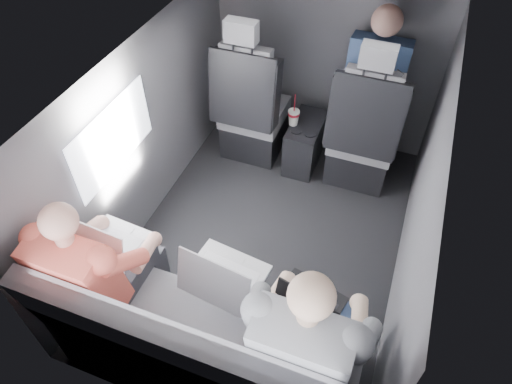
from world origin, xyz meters
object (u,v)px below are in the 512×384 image
at_px(passenger_rear_left, 100,268).
at_px(rear_bench, 202,350).
at_px(passenger_rear_right, 308,338).
at_px(passenger_front_right, 374,80).
at_px(front_seat_left, 252,114).
at_px(laptop_black, 308,303).
at_px(soda_cup, 294,117).
at_px(laptop_white, 111,242).
at_px(front_seat_right, 363,139).
at_px(laptop_silver, 222,275).
at_px(center_console, 305,143).

bearing_deg(passenger_rear_left, rear_bench, -9.03).
xyz_separation_m(passenger_rear_right, passenger_front_right, (-0.10, 2.07, 0.12)).
xyz_separation_m(front_seat_left, laptop_black, (0.92, -1.63, 0.23)).
xyz_separation_m(soda_cup, laptop_white, (-0.54, -1.64, 0.16)).
bearing_deg(passenger_front_right, front_seat_right, -84.48).
xyz_separation_m(laptop_black, passenger_front_right, (-0.05, 1.89, 0.13)).
bearing_deg(front_seat_left, passenger_rear_right, -61.70).
distance_m(front_seat_right, rear_bench, 1.96).
bearing_deg(laptop_silver, passenger_rear_right, -19.03).
xyz_separation_m(passenger_rear_left, passenger_rear_right, (1.13, -0.00, 0.02)).
xyz_separation_m(center_console, laptop_black, (0.47, -1.67, 0.43)).
height_order(soda_cup, passenger_rear_left, passenger_rear_left).
xyz_separation_m(laptop_black, passenger_rear_right, (0.05, -0.18, 0.01)).
bearing_deg(laptop_black, rear_bench, -149.90).
xyz_separation_m(front_seat_left, passenger_rear_right, (0.97, -1.81, 0.24)).
distance_m(rear_bench, laptop_silver, 0.43).
xyz_separation_m(soda_cup, laptop_silver, (0.12, -1.63, 0.17)).
xyz_separation_m(soda_cup, passenger_rear_right, (0.62, -1.80, 0.17)).
distance_m(laptop_black, passenger_rear_right, 0.19).
distance_m(passenger_rear_right, passenger_front_right, 2.07).
relative_size(laptop_white, passenger_rear_left, 0.29).
bearing_deg(passenger_rear_left, laptop_silver, 15.49).
relative_size(front_seat_left, passenger_rear_left, 1.06).
height_order(center_console, laptop_black, laptop_black).
distance_m(center_console, laptop_black, 1.79).
xyz_separation_m(laptop_white, passenger_front_right, (1.06, 1.91, 0.13)).
xyz_separation_m(laptop_white, passenger_rear_right, (1.16, -0.16, 0.01)).
bearing_deg(soda_cup, passenger_rear_right, -70.94).
relative_size(front_seat_left, soda_cup, 4.62).
distance_m(front_seat_right, laptop_silver, 1.71).
relative_size(front_seat_left, rear_bench, 0.79).
bearing_deg(laptop_silver, passenger_front_right, 77.92).
bearing_deg(front_seat_left, laptop_black, -60.43).
xyz_separation_m(front_seat_left, laptop_white, (-0.19, -1.65, 0.23)).
bearing_deg(front_seat_left, passenger_front_right, 16.42).
bearing_deg(center_console, laptop_silver, -89.31).
relative_size(soda_cup, passenger_rear_right, 0.22).
bearing_deg(front_seat_right, soda_cup, -179.62).
height_order(front_seat_left, laptop_silver, front_seat_left).
xyz_separation_m(front_seat_left, front_seat_right, (0.90, 0.00, 0.00)).
xyz_separation_m(laptop_silver, laptop_black, (0.45, 0.01, -0.01)).
height_order(front_seat_right, laptop_white, front_seat_right).
xyz_separation_m(soda_cup, laptop_black, (0.57, -1.62, 0.16)).
bearing_deg(passenger_front_right, passenger_rear_left, -116.46).
bearing_deg(front_seat_right, passenger_rear_right, -87.69).
relative_size(front_seat_left, laptop_silver, 2.96).
bearing_deg(laptop_white, rear_bench, -21.66).
bearing_deg(front_seat_left, passenger_rear_left, -94.81).
bearing_deg(laptop_silver, passenger_rear_left, -164.51).
bearing_deg(laptop_white, passenger_rear_left, -77.04).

